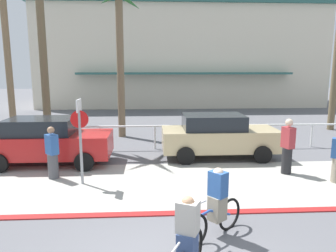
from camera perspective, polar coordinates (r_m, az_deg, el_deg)
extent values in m
plane|color=#5B5B60|center=(15.36, -2.42, -2.68)|extent=(80.00, 80.00, 0.00)
cube|color=#ADAAA0|center=(9.79, -1.87, -10.27)|extent=(44.00, 4.00, 0.02)
cube|color=maroon|center=(7.95, -1.50, -15.31)|extent=(44.00, 0.24, 0.03)
cube|color=beige|center=(31.75, 2.04, 11.89)|extent=(25.06, 9.28, 8.65)
cube|color=#2D605B|center=(32.20, 2.10, 20.05)|extent=(25.66, 9.88, 0.50)
cube|color=#2D605B|center=(26.63, 3.06, 9.33)|extent=(17.54, 1.20, 0.16)
cylinder|color=white|center=(13.69, -2.35, -0.01)|extent=(23.09, 0.08, 0.08)
cylinder|color=white|center=(14.47, -20.96, -2.15)|extent=(0.08, 0.08, 1.00)
cylinder|color=white|center=(13.94, -11.88, -2.13)|extent=(0.08, 0.08, 1.00)
cylinder|color=white|center=(13.78, -2.34, -2.05)|extent=(0.08, 0.08, 1.00)
cylinder|color=white|center=(14.01, 7.15, -1.92)|extent=(0.08, 0.08, 1.00)
cylinder|color=white|center=(14.60, 16.10, -1.75)|extent=(0.08, 0.08, 1.00)
cylinder|color=white|center=(15.52, 24.17, -1.56)|extent=(0.08, 0.08, 1.00)
cylinder|color=gray|center=(9.81, -15.22, -3.92)|extent=(0.08, 0.08, 2.20)
cube|color=white|center=(9.58, -15.58, 3.52)|extent=(0.04, 0.56, 0.36)
cylinder|color=red|center=(9.64, -15.47, 1.16)|extent=(0.52, 0.03, 0.52)
cylinder|color=#846B4C|center=(20.02, -26.55, 10.27)|extent=(0.36, 0.36, 7.61)
cylinder|color=brown|center=(16.24, -21.54, 15.02)|extent=(0.36, 0.36, 9.96)
cylinder|color=#756047|center=(16.18, -8.45, 10.22)|extent=(0.36, 0.36, 6.91)
cone|color=#2D6B33|center=(16.93, -6.87, 21.11)|extent=(1.27, 1.27, 0.83)
cone|color=#2D6B33|center=(17.30, -8.51, 21.24)|extent=(0.32, 1.66, 0.61)
cube|color=red|center=(12.30, -20.38, -3.12)|extent=(4.40, 1.80, 0.80)
cube|color=#1E2328|center=(12.24, -21.70, -0.02)|extent=(2.29, 1.58, 0.56)
cylinder|color=black|center=(12.91, -13.12, -3.94)|extent=(0.66, 0.22, 0.66)
cylinder|color=black|center=(11.21, -14.66, -6.20)|extent=(0.66, 0.22, 0.66)
cylinder|color=black|center=(13.68, -24.84, -3.84)|extent=(0.66, 0.22, 0.66)
cube|color=tan|center=(12.59, 9.10, -2.30)|extent=(4.40, 1.80, 0.80)
cube|color=#1E2328|center=(12.41, 8.06, 0.74)|extent=(2.29, 1.58, 0.56)
cylinder|color=black|center=(13.88, 13.95, -2.99)|extent=(0.66, 0.22, 0.66)
cylinder|color=black|center=(12.23, 16.43, -4.90)|extent=(0.66, 0.22, 0.66)
cylinder|color=black|center=(13.33, 2.29, -3.24)|extent=(0.66, 0.22, 0.66)
cylinder|color=black|center=(11.59, 3.15, -5.32)|extent=(0.66, 0.22, 0.66)
torus|color=black|center=(6.02, 4.90, -20.96)|extent=(0.37, 0.67, 0.72)
cylinder|color=black|center=(5.67, 3.80, -21.32)|extent=(0.35, 0.64, 0.35)
cylinder|color=black|center=(5.56, 3.46, -21.18)|extent=(0.05, 0.05, 0.44)
cylinder|color=silver|center=(4.89, 0.91, -21.42)|extent=(0.25, 0.46, 0.04)
cube|color=#384C7A|center=(5.52, 3.47, -20.65)|extent=(0.39, 0.41, 0.52)
cube|color=#B7B2A8|center=(5.28, 3.53, -15.80)|extent=(0.42, 0.38, 0.52)
sphere|color=#9E7556|center=(5.18, 3.56, -13.52)|extent=(0.22, 0.22, 0.22)
torus|color=black|center=(6.54, 4.84, -18.22)|extent=(0.59, 0.51, 0.72)
torus|color=black|center=(7.31, 10.86, -15.15)|extent=(0.59, 0.51, 0.72)
cylinder|color=#2851A8|center=(7.00, 9.22, -14.93)|extent=(0.56, 0.48, 0.35)
cylinder|color=#2851A8|center=(6.57, 6.34, -15.27)|extent=(0.33, 0.28, 0.07)
cylinder|color=#2851A8|center=(6.90, 8.74, -14.66)|extent=(0.05, 0.05, 0.44)
cylinder|color=silver|center=(6.33, 5.23, -13.68)|extent=(0.41, 0.35, 0.04)
cube|color=gray|center=(6.88, 8.75, -14.20)|extent=(0.43, 0.42, 0.52)
cube|color=#2D5699|center=(6.68, 8.88, -10.14)|extent=(0.42, 0.43, 0.52)
sphere|color=beige|center=(6.60, 8.93, -8.27)|extent=(0.22, 0.22, 0.22)
cylinder|color=#4C4C51|center=(10.77, -19.74, -6.77)|extent=(0.45, 0.45, 0.80)
cube|color=#2D5699|center=(10.59, -19.97, -3.09)|extent=(0.47, 0.47, 0.62)
sphere|color=#9E7556|center=(10.50, -20.12, -0.70)|extent=(0.22, 0.22, 0.22)
cylinder|color=#232326|center=(11.26, 20.33, -5.84)|extent=(0.40, 0.40, 0.89)
cube|color=#A33338|center=(11.08, 20.58, -1.93)|extent=(0.37, 0.46, 0.68)
sphere|color=beige|center=(10.99, 20.75, 0.58)|extent=(0.24, 0.24, 0.24)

